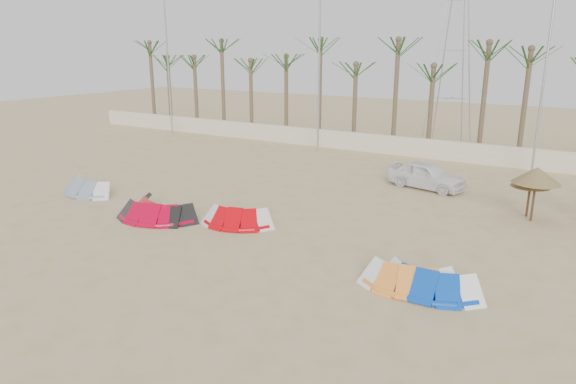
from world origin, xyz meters
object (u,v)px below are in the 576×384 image
Objects in this scene: car at (426,175)px; kite_blue at (431,277)px; kite_red_right at (241,215)px; parasol_mid at (531,179)px; kite_grey at (91,185)px; kite_orange at (413,274)px; parasol_left at (537,175)px; kite_red_left at (160,207)px; kite_red_mid at (162,210)px.

kite_blue is at bearing -150.61° from car.
kite_red_right and kite_blue have the same top height.
kite_grey is at bearing -159.27° from parasol_mid.
kite_orange is 0.56m from kite_blue.
kite_grey is 1.09× the size of kite_blue.
car is (14.48, 9.81, 0.29)m from kite_grey.
kite_grey is 17.50m from car.
kite_grey and kite_red_right have the same top height.
kite_red_right is 1.40× the size of parasol_left.
kite_red_left and kite_red_mid have the same top height.
parasol_left is (19.96, 6.91, 1.61)m from kite_grey.
kite_red_mid and kite_blue have the same top height.
parasol_left reaches higher than car.
kite_red_left is at bearing 175.74° from kite_blue.
kite_red_mid is 1.16× the size of kite_red_right.
kite_grey is 0.84× the size of car.
kite_blue is at bearing -99.65° from parasol_mid.
parasol_mid is at bearing 80.35° from kite_blue.
kite_red_mid is at bearing 154.70° from car.
kite_grey and kite_red_mid have the same top height.
kite_red_left is at bearing -149.04° from parasol_mid.
kite_grey is at bearing 173.88° from kite_orange.
kite_orange is at bearing -13.51° from kite_red_right.
kite_grey and kite_orange have the same top height.
kite_grey is 1.07× the size of kite_orange.
kite_red_mid is at bearing -147.59° from parasol_mid.
parasol_mid is (-0.24, 0.55, -0.31)m from parasol_left.
kite_red_right is 1.62× the size of parasol_mid.
kite_blue is 9.08m from parasol_left.
kite_red_left and kite_orange have the same top height.
kite_red_left is 1.84× the size of parasol_mid.
kite_red_right is 12.60m from parasol_left.
kite_red_right is at bearing 167.66° from kite_blue.
kite_red_left is 3.87m from kite_red_right.
parasol_mid is at bearing 35.97° from kite_red_right.
kite_red_left is 1.20× the size of kite_blue.
kite_red_mid is 0.94× the size of car.
parasol_left is at bearing 19.10° from kite_grey.
car reaches higher than kite_red_right.
parasol_mid reaches higher than kite_grey.
parasol_mid is (10.21, 7.41, 1.30)m from kite_red_right.
kite_blue is at bearing -12.34° from kite_red_right.
parasol_left is (14.20, 7.82, 1.61)m from kite_red_left.
kite_red_mid is 13.81m from car.
kite_red_left is 0.92× the size of car.
kite_orange is at bearing -3.57° from kite_red_mid.
kite_red_mid is 3.60m from kite_red_right.
kite_orange is (8.07, -1.94, -0.00)m from kite_red_right.
kite_red_right is 1.03× the size of kite_orange.
parasol_left is at bearing 33.27° from kite_red_right.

